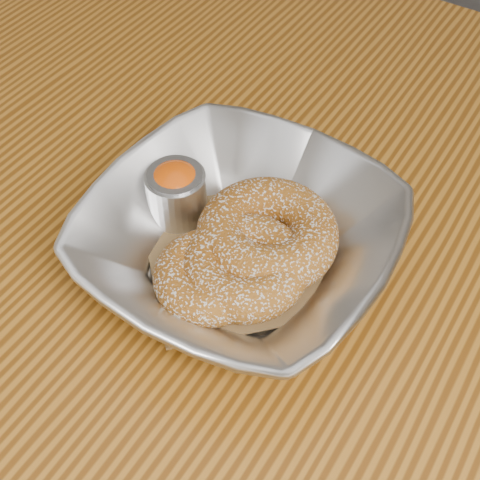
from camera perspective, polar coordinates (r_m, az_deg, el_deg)
The scene contains 7 objects.
table at distance 0.65m, azimuth 10.26°, elevation -6.15°, with size 1.20×0.80×0.75m.
serving_bowl at distance 0.53m, azimuth 0.00°, elevation -0.03°, with size 0.24×0.24×0.06m, color silver.
parchment at distance 0.54m, azimuth 0.00°, elevation -1.43°, with size 0.14×0.14×0.00m, color olive.
donut_back at distance 0.53m, azimuth 2.35°, elevation 0.48°, with size 0.11×0.11×0.04m, color #925216.
donut_front at distance 0.51m, azimuth -2.55°, elevation -3.09°, with size 0.09×0.09×0.03m, color #925216.
donut_extra at distance 0.51m, azimuth 0.36°, elevation -2.26°, with size 0.10×0.10×0.04m, color #925216.
ramekin at distance 0.56m, azimuth -5.46°, elevation 4.15°, with size 0.05×0.05×0.05m.
Camera 1 is at (0.09, -0.36, 1.18)m, focal length 50.00 mm.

